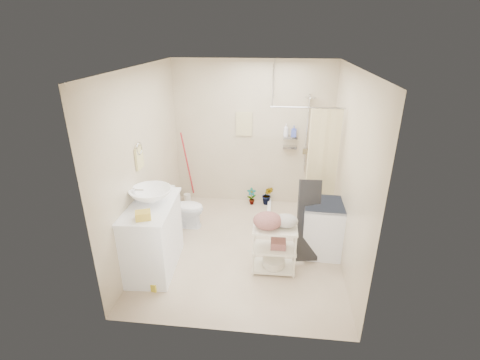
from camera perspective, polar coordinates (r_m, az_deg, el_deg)
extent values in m
plane|color=beige|center=(5.35, 0.50, -10.97)|extent=(3.20, 3.20, 0.00)
cube|color=silver|center=(4.44, 0.62, 17.97)|extent=(2.80, 3.20, 0.04)
cube|color=beige|center=(6.25, 2.06, 7.40)|extent=(2.80, 0.04, 2.60)
cube|color=beige|center=(3.31, -2.30, -7.89)|extent=(2.80, 0.04, 2.60)
cube|color=beige|center=(5.07, -15.41, 2.68)|extent=(0.04, 3.20, 2.60)
cube|color=beige|center=(4.82, 17.37, 1.36)|extent=(0.04, 3.20, 2.60)
cube|color=white|center=(4.85, -14.14, -8.96)|extent=(0.67, 1.13, 0.96)
imported|color=white|center=(4.64, -14.43, -2.47)|extent=(0.58, 0.58, 0.19)
cube|color=gold|center=(4.27, -15.61, -5.60)|extent=(0.21, 0.19, 0.10)
cube|color=yellow|center=(4.72, -14.22, -16.04)|extent=(0.32, 0.27, 0.15)
imported|color=white|center=(5.81, -9.23, -4.50)|extent=(0.66, 0.38, 0.67)
imported|color=brown|center=(6.50, 1.91, -2.71)|extent=(0.19, 0.15, 0.33)
imported|color=brown|center=(6.51, 4.54, -2.51)|extent=(0.22, 0.18, 0.37)
cube|color=beige|center=(6.19, 0.68, 9.18)|extent=(0.28, 0.03, 0.42)
imported|color=white|center=(6.12, 7.54, 8.11)|extent=(0.09, 0.09, 0.22)
imported|color=#3E4EAD|center=(6.13, 8.84, 7.94)|extent=(0.10, 0.10, 0.19)
cube|color=silver|center=(5.19, 13.29, -7.64)|extent=(0.57, 0.58, 0.80)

